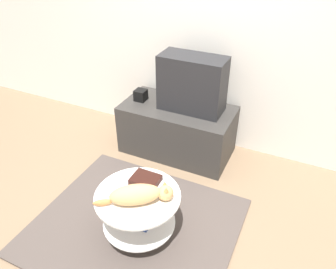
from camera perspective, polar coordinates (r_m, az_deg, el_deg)
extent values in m
plane|color=#7F664C|center=(2.85, -5.76, -15.71)|extent=(12.00, 12.00, 0.00)
cube|color=silver|center=(3.36, 6.72, 18.65)|extent=(8.00, 0.05, 2.60)
cube|color=#4C423D|center=(2.84, -5.77, -15.58)|extent=(1.62, 1.40, 0.02)
cube|color=#33302D|center=(3.49, 1.63, 0.86)|extent=(1.15, 0.60, 0.54)
cube|color=black|center=(3.23, -0.46, -0.89)|extent=(0.52, 0.01, 0.15)
cube|color=#232326|center=(3.20, 4.24, 8.81)|extent=(0.64, 0.30, 0.55)
cube|color=black|center=(3.08, 3.23, 8.02)|extent=(0.55, 0.01, 0.43)
cube|color=black|center=(3.47, -4.78, 6.85)|extent=(0.12, 0.12, 0.12)
cylinder|color=#B2B2B7|center=(2.78, -4.89, -16.48)|extent=(0.27, 0.27, 0.01)
cylinder|color=#B7B7BC|center=(2.64, -5.09, -13.82)|extent=(0.04, 0.04, 0.39)
cylinder|color=white|center=(2.69, -5.01, -14.88)|extent=(0.57, 0.57, 0.01)
cylinder|color=white|center=(2.49, -5.33, -10.61)|extent=(0.65, 0.65, 0.02)
cube|color=maroon|center=(2.71, -5.82, -13.90)|extent=(0.20, 0.13, 0.03)
cube|color=#2D478C|center=(2.66, -4.59, -15.05)|extent=(0.15, 0.13, 0.02)
cube|color=black|center=(2.57, -3.94, -7.90)|extent=(0.21, 0.17, 0.05)
ellipsoid|color=tan|center=(2.38, -5.73, -10.37)|extent=(0.40, 0.34, 0.15)
sphere|color=tan|center=(2.41, -0.43, -10.11)|extent=(0.12, 0.12, 0.12)
cone|color=#D18447|center=(2.39, -0.56, -8.51)|extent=(0.04, 0.04, 0.04)
cone|color=#D18447|center=(2.34, -0.32, -9.57)|extent=(0.04, 0.04, 0.04)
ellipsoid|color=#D18447|center=(2.42, -11.30, -11.52)|extent=(0.14, 0.11, 0.05)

